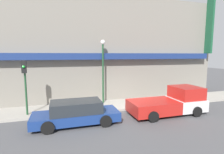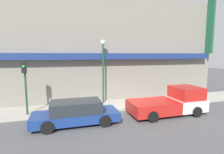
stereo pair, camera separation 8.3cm
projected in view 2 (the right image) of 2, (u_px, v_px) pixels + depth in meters
ground_plane at (127, 111)px, 12.56m from camera, size 80.00×80.00×0.00m
sidewalk at (120, 104)px, 13.89m from camera, size 36.00×2.80×0.13m
building at (110, 50)px, 16.07m from camera, size 19.80×3.80×10.33m
pickup_truck at (171, 102)px, 11.83m from camera, size 5.13×2.29×1.80m
parked_car at (76, 113)px, 10.05m from camera, size 4.89×1.99×1.37m
fire_hydrant at (97, 104)px, 12.37m from camera, size 0.22×0.22×0.73m
street_lamp at (103, 63)px, 13.77m from camera, size 0.36×0.36×5.01m
traffic_light at (25, 78)px, 10.98m from camera, size 0.28×0.42×3.53m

